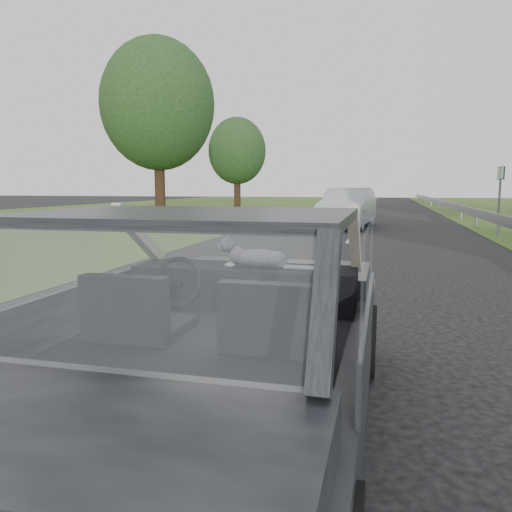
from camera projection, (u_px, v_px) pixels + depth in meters
The scene contains 11 objects.
ground at pixel (219, 438), 3.14m from camera, with size 140.00×140.00×0.00m, color #343436.
subject_car at pixel (218, 326), 3.04m from camera, with size 1.80×4.00×1.45m, color black.
dashboard at pixel (245, 286), 3.62m from camera, with size 1.58×0.45×0.30m, color black.
driver_seat at pixel (134, 309), 2.84m from camera, with size 0.50×0.72×0.42m, color black.
passenger_seat at pixel (271, 318), 2.64m from camera, with size 0.50×0.72×0.42m, color black.
steering_wheel at pixel (178, 282), 3.43m from camera, with size 0.36×0.36×0.04m, color black.
cat at pixel (259, 257), 3.52m from camera, with size 0.52×0.16×0.23m, color slate.
other_car at pixel (348, 208), 18.95m from camera, with size 1.82×4.61×1.52m, color silver.
highway_sign at pixel (500, 194), 22.66m from camera, with size 0.10×0.98×2.45m, color #134922.
tree_5 at pixel (158, 131), 25.50m from camera, with size 5.78×5.78×8.75m, color #173717, non-canonical shape.
tree_6 at pixel (237, 164), 36.16m from camera, with size 4.17×4.17×6.32m, color #173717, non-canonical shape.
Camera 1 is at (0.96, -2.80, 1.57)m, focal length 35.00 mm.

